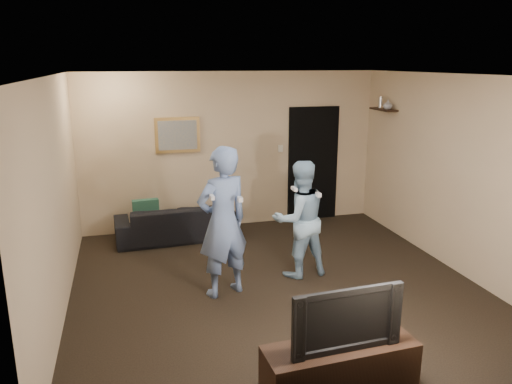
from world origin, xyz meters
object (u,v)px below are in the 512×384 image
object	(u,v)px
sofa	(177,222)
tv_console	(340,370)
wii_player_right	(300,219)
television	(342,315)
wii_player_left	(223,222)

from	to	relation	value
sofa	tv_console	size ratio (longest dim) A/B	1.47
tv_console	wii_player_right	world-z (taller)	wii_player_right
tv_console	sofa	bearing A→B (deg)	99.01
television	wii_player_left	bearing A→B (deg)	101.57
tv_console	wii_player_left	bearing A→B (deg)	101.57
tv_console	wii_player_right	bearing A→B (deg)	75.28
sofa	wii_player_left	size ratio (longest dim) A/B	1.04
tv_console	television	size ratio (longest dim) A/B	1.36
wii_player_left	wii_player_right	xyz separation A→B (m)	(1.07, 0.30, -0.14)
sofa	television	distance (m)	4.38
tv_console	television	xyz separation A→B (m)	(-0.00, 0.00, 0.51)
wii_player_left	wii_player_right	world-z (taller)	wii_player_left
television	wii_player_right	bearing A→B (deg)	75.28
tv_console	wii_player_left	world-z (taller)	wii_player_left
sofa	wii_player_right	xyz separation A→B (m)	(1.41, -1.80, 0.49)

